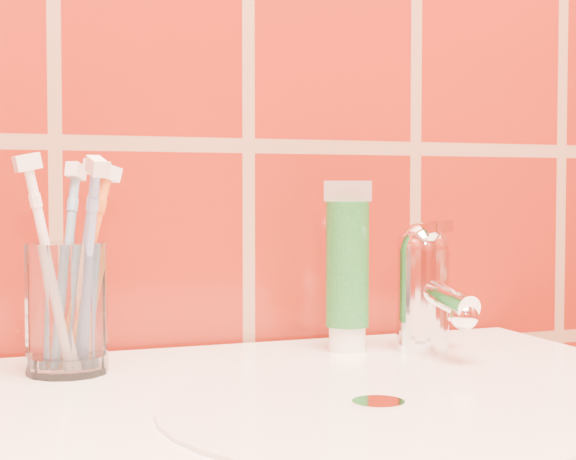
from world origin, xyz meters
name	(u,v)px	position (x,y,z in m)	size (l,w,h in m)	color
glass_tumbler	(67,308)	(-0.18, 1.10, 0.90)	(0.07, 0.07, 0.11)	white
toothpaste_tube	(347,272)	(0.07, 1.12, 0.92)	(0.04, 0.04, 0.16)	white
faucet	(425,283)	(0.14, 1.09, 0.91)	(0.05, 0.11, 0.12)	white
toothbrush_0	(50,267)	(-0.20, 1.09, 0.94)	(0.06, 0.03, 0.18)	white
toothbrush_1	(67,266)	(-0.18, 1.12, 0.94)	(0.04, 0.06, 0.18)	#75A7D0
toothbrush_2	(86,267)	(-0.17, 1.12, 0.93)	(0.07, 0.04, 0.18)	orange
toothbrush_3	(84,266)	(-0.17, 1.11, 0.94)	(0.04, 0.04, 0.18)	#6B93BE
toothbrush_4	(87,269)	(-0.17, 1.08, 0.94)	(0.03, 0.07, 0.18)	#7A9BD9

